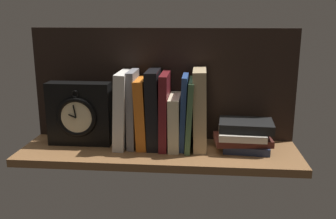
{
  "coord_description": "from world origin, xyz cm",
  "views": [
    {
      "loc": [
        13.5,
        -115.14,
        43.0
      ],
      "look_at": [
        2.68,
        3.51,
        12.66
      ],
      "focal_mm": 40.13,
      "sensor_mm": 36.0,
      "label": 1
    }
  ],
  "objects_px": {
    "book_maroon_dawkins": "(165,110)",
    "book_cream_twain": "(175,121)",
    "book_gray_chess": "(133,109)",
    "book_green_romantic": "(190,114)",
    "book_blue_modern": "(184,112)",
    "framed_clock": "(79,114)",
    "book_black_skeptic": "(154,109)",
    "book_tan_shortstories": "(200,109)",
    "book_white_catcher": "(123,109)",
    "book_orange_pandolfini": "(142,113)",
    "book_stack_side": "(244,135)"
  },
  "relations": [
    {
      "from": "book_cream_twain",
      "to": "book_stack_side",
      "type": "height_order",
      "value": "book_cream_twain"
    },
    {
      "from": "book_white_catcher",
      "to": "book_blue_modern",
      "type": "bearing_deg",
      "value": 0.0
    },
    {
      "from": "book_gray_chess",
      "to": "book_green_romantic",
      "type": "relative_size",
      "value": 1.12
    },
    {
      "from": "book_orange_pandolfini",
      "to": "book_blue_modern",
      "type": "relative_size",
      "value": 0.94
    },
    {
      "from": "book_cream_twain",
      "to": "book_tan_shortstories",
      "type": "bearing_deg",
      "value": 0.0
    },
    {
      "from": "book_maroon_dawkins",
      "to": "book_cream_twain",
      "type": "distance_m",
      "value": 0.05
    },
    {
      "from": "book_black_skeptic",
      "to": "book_tan_shortstories",
      "type": "bearing_deg",
      "value": 0.0
    },
    {
      "from": "book_orange_pandolfini",
      "to": "book_blue_modern",
      "type": "bearing_deg",
      "value": 0.0
    },
    {
      "from": "book_orange_pandolfini",
      "to": "book_tan_shortstories",
      "type": "xyz_separation_m",
      "value": [
        0.19,
        0.0,
        0.02
      ]
    },
    {
      "from": "book_cream_twain",
      "to": "book_blue_modern",
      "type": "height_order",
      "value": "book_blue_modern"
    },
    {
      "from": "book_orange_pandolfini",
      "to": "book_tan_shortstories",
      "type": "height_order",
      "value": "book_tan_shortstories"
    },
    {
      "from": "book_maroon_dawkins",
      "to": "book_cream_twain",
      "type": "relative_size",
      "value": 1.43
    },
    {
      "from": "book_orange_pandolfini",
      "to": "book_cream_twain",
      "type": "xyz_separation_m",
      "value": [
        0.11,
        0.0,
        -0.03
      ]
    },
    {
      "from": "book_orange_pandolfini",
      "to": "book_stack_side",
      "type": "xyz_separation_m",
      "value": [
        0.33,
        -0.01,
        -0.06
      ]
    },
    {
      "from": "book_gray_chess",
      "to": "book_orange_pandolfini",
      "type": "bearing_deg",
      "value": 0.0
    },
    {
      "from": "book_blue_modern",
      "to": "framed_clock",
      "type": "distance_m",
      "value": 0.35
    },
    {
      "from": "book_gray_chess",
      "to": "book_maroon_dawkins",
      "type": "distance_m",
      "value": 0.11
    },
    {
      "from": "book_black_skeptic",
      "to": "book_orange_pandolfini",
      "type": "bearing_deg",
      "value": 180.0
    },
    {
      "from": "book_maroon_dawkins",
      "to": "book_stack_side",
      "type": "xyz_separation_m",
      "value": [
        0.26,
        -0.01,
        -0.07
      ]
    },
    {
      "from": "framed_clock",
      "to": "book_stack_side",
      "type": "xyz_separation_m",
      "value": [
        0.55,
        -0.0,
        -0.06
      ]
    },
    {
      "from": "book_green_romantic",
      "to": "book_tan_shortstories",
      "type": "xyz_separation_m",
      "value": [
        0.03,
        0.0,
        0.02
      ]
    },
    {
      "from": "book_orange_pandolfini",
      "to": "book_tan_shortstories",
      "type": "bearing_deg",
      "value": 0.0
    },
    {
      "from": "book_white_catcher",
      "to": "book_cream_twain",
      "type": "distance_m",
      "value": 0.18
    },
    {
      "from": "book_maroon_dawkins",
      "to": "book_tan_shortstories",
      "type": "height_order",
      "value": "book_tan_shortstories"
    },
    {
      "from": "book_tan_shortstories",
      "to": "book_stack_side",
      "type": "height_order",
      "value": "book_tan_shortstories"
    },
    {
      "from": "book_cream_twain",
      "to": "book_black_skeptic",
      "type": "bearing_deg",
      "value": 180.0
    },
    {
      "from": "book_cream_twain",
      "to": "book_stack_side",
      "type": "relative_size",
      "value": 0.9
    },
    {
      "from": "book_green_romantic",
      "to": "book_gray_chess",
      "type": "bearing_deg",
      "value": 180.0
    },
    {
      "from": "book_blue_modern",
      "to": "framed_clock",
      "type": "bearing_deg",
      "value": -179.08
    },
    {
      "from": "book_orange_pandolfini",
      "to": "book_maroon_dawkins",
      "type": "relative_size",
      "value": 0.92
    },
    {
      "from": "book_orange_pandolfini",
      "to": "book_gray_chess",
      "type": "bearing_deg",
      "value": 180.0
    },
    {
      "from": "book_tan_shortstories",
      "to": "framed_clock",
      "type": "xyz_separation_m",
      "value": [
        -0.4,
        -0.01,
        -0.02
      ]
    },
    {
      "from": "book_black_skeptic",
      "to": "book_maroon_dawkins",
      "type": "bearing_deg",
      "value": 0.0
    },
    {
      "from": "book_cream_twain",
      "to": "framed_clock",
      "type": "distance_m",
      "value": 0.32
    },
    {
      "from": "book_white_catcher",
      "to": "book_blue_modern",
      "type": "distance_m",
      "value": 0.2
    },
    {
      "from": "book_white_catcher",
      "to": "book_stack_side",
      "type": "bearing_deg",
      "value": -1.45
    },
    {
      "from": "book_orange_pandolfini",
      "to": "book_maroon_dawkins",
      "type": "height_order",
      "value": "book_maroon_dawkins"
    },
    {
      "from": "book_blue_modern",
      "to": "book_cream_twain",
      "type": "bearing_deg",
      "value": 180.0
    },
    {
      "from": "book_maroon_dawkins",
      "to": "book_white_catcher",
      "type": "bearing_deg",
      "value": 180.0
    },
    {
      "from": "book_white_catcher",
      "to": "book_orange_pandolfini",
      "type": "distance_m",
      "value": 0.07
    },
    {
      "from": "book_maroon_dawkins",
      "to": "book_cream_twain",
      "type": "xyz_separation_m",
      "value": [
        0.03,
        0.0,
        -0.04
      ]
    },
    {
      "from": "book_white_catcher",
      "to": "book_cream_twain",
      "type": "height_order",
      "value": "book_white_catcher"
    },
    {
      "from": "book_white_catcher",
      "to": "book_orange_pandolfini",
      "type": "relative_size",
      "value": 1.09
    },
    {
      "from": "book_black_skeptic",
      "to": "book_maroon_dawkins",
      "type": "distance_m",
      "value": 0.04
    },
    {
      "from": "book_white_catcher",
      "to": "book_tan_shortstories",
      "type": "relative_size",
      "value": 0.96
    },
    {
      "from": "book_black_skeptic",
      "to": "book_cream_twain",
      "type": "xyz_separation_m",
      "value": [
        0.07,
        0.0,
        -0.04
      ]
    },
    {
      "from": "book_cream_twain",
      "to": "book_gray_chess",
      "type": "bearing_deg",
      "value": 180.0
    },
    {
      "from": "book_black_skeptic",
      "to": "book_blue_modern",
      "type": "height_order",
      "value": "book_black_skeptic"
    },
    {
      "from": "book_gray_chess",
      "to": "framed_clock",
      "type": "height_order",
      "value": "book_gray_chess"
    },
    {
      "from": "book_orange_pandolfini",
      "to": "book_stack_side",
      "type": "distance_m",
      "value": 0.34
    }
  ]
}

